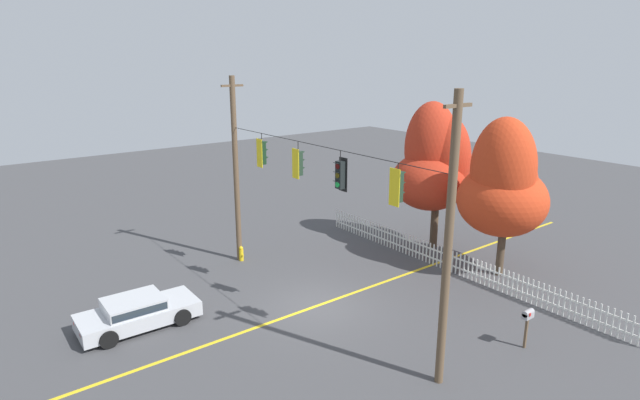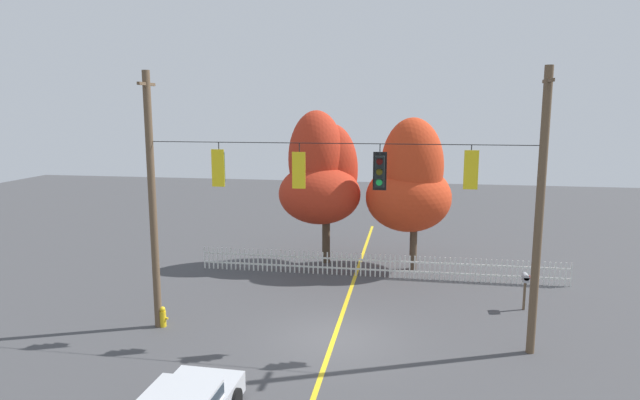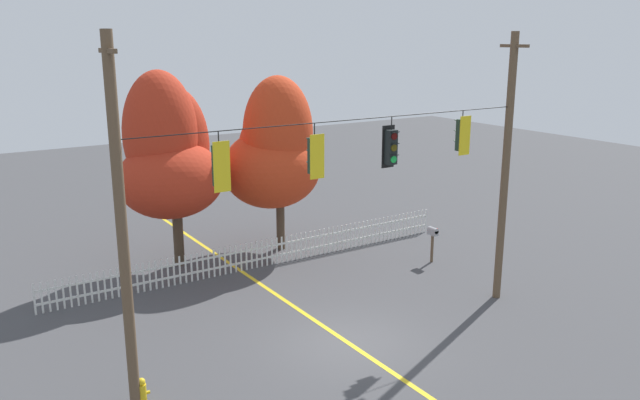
# 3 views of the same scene
# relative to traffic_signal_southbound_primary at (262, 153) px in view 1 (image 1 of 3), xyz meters

# --- Properties ---
(ground) EXTENTS (80.00, 80.00, 0.00)m
(ground) POSITION_rel_traffic_signal_southbound_primary_xyz_m (3.85, 0.01, -5.72)
(ground) COLOR #424244
(lane_centerline_stripe) EXTENTS (0.16, 36.00, 0.01)m
(lane_centerline_stripe) POSITION_rel_traffic_signal_southbound_primary_xyz_m (3.85, 0.01, -5.71)
(lane_centerline_stripe) COLOR gold
(lane_centerline_stripe) RESTS_ON ground
(signal_support_span) EXTENTS (12.84, 1.10, 8.89)m
(signal_support_span) POSITION_rel_traffic_signal_southbound_primary_xyz_m (3.85, 0.01, -1.19)
(signal_support_span) COLOR brown
(signal_support_span) RESTS_ON ground
(traffic_signal_southbound_primary) EXTENTS (0.43, 0.38, 1.46)m
(traffic_signal_southbound_primary) POSITION_rel_traffic_signal_southbound_primary_xyz_m (0.00, 0.00, 0.00)
(traffic_signal_southbound_primary) COLOR black
(traffic_signal_eastbound_side) EXTENTS (0.43, 0.38, 1.45)m
(traffic_signal_eastbound_side) POSITION_rel_traffic_signal_southbound_primary_xyz_m (2.71, 0.00, -0.02)
(traffic_signal_eastbound_side) COLOR black
(traffic_signal_northbound_primary) EXTENTS (0.43, 0.38, 1.48)m
(traffic_signal_northbound_primary) POSITION_rel_traffic_signal_southbound_primary_xyz_m (5.28, 0.02, -0.03)
(traffic_signal_northbound_primary) COLOR black
(traffic_signal_northbound_secondary) EXTENTS (0.43, 0.38, 1.35)m
(traffic_signal_northbound_secondary) POSITION_rel_traffic_signal_southbound_primary_xyz_m (8.06, 0.00, 0.09)
(traffic_signal_northbound_secondary) COLOR black
(white_picket_fence) EXTENTS (16.78, 0.06, 1.07)m
(white_picket_fence) POSITION_rel_traffic_signal_southbound_primary_xyz_m (4.88, 7.09, -5.18)
(white_picket_fence) COLOR silver
(white_picket_fence) RESTS_ON ground
(autumn_maple_near_fence) EXTENTS (4.02, 3.55, 7.58)m
(autumn_maple_near_fence) POSITION_rel_traffic_signal_southbound_primary_xyz_m (1.95, 9.00, -1.34)
(autumn_maple_near_fence) COLOR #473828
(autumn_maple_near_fence) RESTS_ON ground
(autumn_maple_mid) EXTENTS (4.05, 3.91, 7.26)m
(autumn_maple_mid) POSITION_rel_traffic_signal_southbound_primary_xyz_m (6.23, 8.67, -1.65)
(autumn_maple_mid) COLOR #473828
(autumn_maple_mid) RESTS_ON ground
(parked_car) EXTENTS (2.07, 4.31, 1.15)m
(parked_car) POSITION_rel_traffic_signal_southbound_primary_xyz_m (1.08, -6.22, -5.11)
(parked_car) COLOR #B7BABF
(parked_car) RESTS_ON ground
(fire_hydrant) EXTENTS (0.38, 0.22, 0.74)m
(fire_hydrant) POSITION_rel_traffic_signal_southbound_primary_xyz_m (-2.27, 0.01, -5.35)
(fire_hydrant) COLOR gold
(fire_hydrant) RESTS_ON ground
(roadside_mailbox) EXTENTS (0.25, 0.44, 1.44)m
(roadside_mailbox) POSITION_rel_traffic_signal_southbound_primary_xyz_m (10.68, 3.87, -4.54)
(roadside_mailbox) COLOR brown
(roadside_mailbox) RESTS_ON ground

